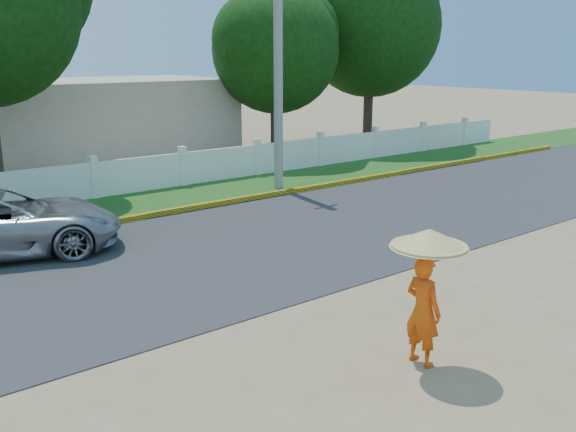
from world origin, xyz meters
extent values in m
plane|color=#9E8460|center=(0.00, 0.00, 0.00)|extent=(120.00, 120.00, 0.00)
cube|color=#38383A|center=(0.00, 4.50, 0.01)|extent=(60.00, 7.00, 0.02)
cube|color=#2D601E|center=(0.00, 9.75, 0.01)|extent=(60.00, 3.50, 0.03)
cube|color=yellow|center=(0.00, 8.05, 0.08)|extent=(40.00, 0.18, 0.16)
cube|color=silver|center=(0.00, 11.20, 0.55)|extent=(40.00, 0.10, 1.10)
cube|color=#B7AD99|center=(3.00, 18.00, 1.60)|extent=(10.00, 6.00, 3.20)
cylinder|color=gray|center=(5.10, 8.81, 3.55)|extent=(0.28, 0.28, 7.09)
imported|color=#D7480B|center=(-0.61, -1.74, 0.79)|extent=(0.38, 0.57, 1.57)
cylinder|color=gray|center=(-0.56, -1.74, 1.39)|extent=(0.02, 0.02, 1.02)
cone|color=tan|center=(-0.56, -1.74, 1.83)|extent=(1.08, 1.08, 0.26)
cylinder|color=#473828|center=(9.05, 14.04, 1.48)|extent=(0.44, 0.44, 2.95)
sphere|color=#13410F|center=(9.05, 14.04, 4.36)|extent=(5.12, 5.12, 5.12)
cylinder|color=#473828|center=(14.99, 14.56, 1.82)|extent=(0.44, 0.44, 3.64)
sphere|color=#13410F|center=(14.99, 14.56, 5.42)|extent=(6.47, 6.47, 6.47)
camera|label=1|loc=(-7.25, -7.01, 4.26)|focal=40.00mm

